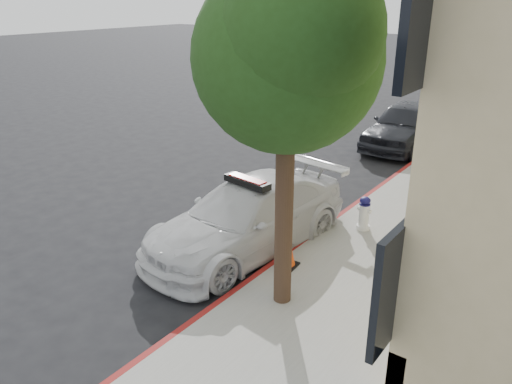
{
  "coord_description": "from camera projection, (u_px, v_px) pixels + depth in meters",
  "views": [
    {
      "loc": [
        6.9,
        -8.24,
        5.12
      ],
      "look_at": [
        0.81,
        0.09,
        1.0
      ],
      "focal_mm": 35.0,
      "sensor_mm": 36.0,
      "label": 1
    }
  ],
  "objects": [
    {
      "name": "traffic_cone",
      "position": [
        288.0,
        249.0,
        9.66
      ],
      "size": [
        0.41,
        0.41,
        0.73
      ],
      "rotation": [
        0.0,
        0.0,
        0.1
      ],
      "color": "black",
      "rests_on": "sidewalk"
    },
    {
      "name": "fire_hydrant",
      "position": [
        364.0,
        213.0,
        11.17
      ],
      "size": [
        0.33,
        0.3,
        0.78
      ],
      "rotation": [
        0.0,
        0.0,
        -0.14
      ],
      "color": "white",
      "rests_on": "sidewalk"
    },
    {
      "name": "tree_mid",
      "position": [
        452.0,
        32.0,
        13.2
      ],
      "size": [
        2.77,
        2.64,
        5.43
      ],
      "color": "black",
      "rests_on": "sidewalk"
    },
    {
      "name": "curb_strip",
      "position": [
        443.0,
        142.0,
        18.2
      ],
      "size": [
        0.12,
        50.0,
        0.15
      ],
      "primitive_type": "cube",
      "color": "maroon",
      "rests_on": "ground"
    },
    {
      "name": "tree_near",
      "position": [
        289.0,
        57.0,
        7.16
      ],
      "size": [
        2.92,
        2.82,
        5.62
      ],
      "color": "black",
      "rests_on": "sidewalk"
    },
    {
      "name": "sidewalk",
      "position": [
        488.0,
        149.0,
        17.36
      ],
      "size": [
        3.2,
        50.0,
        0.15
      ],
      "primitive_type": "cube",
      "color": "gray",
      "rests_on": "ground"
    },
    {
      "name": "police_car",
      "position": [
        247.0,
        217.0,
        10.52
      ],
      "size": [
        2.64,
        5.24,
        1.61
      ],
      "rotation": [
        0.0,
        0.0,
        -0.12
      ],
      "color": "silver",
      "rests_on": "ground"
    },
    {
      "name": "parked_car_mid",
      "position": [
        405.0,
        125.0,
        17.61
      ],
      "size": [
        2.0,
        4.74,
        1.6
      ],
      "primitive_type": "imported",
      "rotation": [
        0.0,
        0.0,
        0.02
      ],
      "color": "#212229",
      "rests_on": "ground"
    },
    {
      "name": "parked_car_far",
      "position": [
        465.0,
        95.0,
        23.45
      ],
      "size": [
        1.76,
        4.08,
        1.31
      ],
      "primitive_type": "imported",
      "rotation": [
        0.0,
        0.0,
        -0.1
      ],
      "color": "black",
      "rests_on": "ground"
    },
    {
      "name": "ground",
      "position": [
        226.0,
        225.0,
        11.86
      ],
      "size": [
        120.0,
        120.0,
        0.0
      ],
      "primitive_type": "plane",
      "color": "black",
      "rests_on": "ground"
    }
  ]
}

